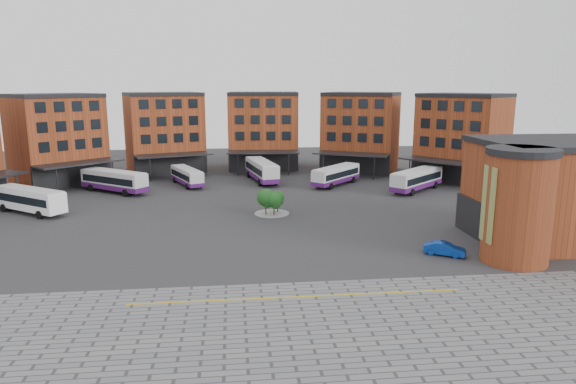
{
  "coord_description": "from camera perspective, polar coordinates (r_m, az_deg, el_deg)",
  "views": [
    {
      "loc": [
        -2.77,
        -50.88,
        16.26
      ],
      "look_at": [
        3.46,
        6.4,
        4.0
      ],
      "focal_mm": 32.0,
      "sensor_mm": 36.0,
      "label": 1
    }
  ],
  "objects": [
    {
      "name": "bus_e",
      "position": [
        83.46,
        5.37,
        1.89
      ],
      "size": [
        9.29,
        9.71,
        3.08
      ],
      "rotation": [
        0.0,
        0.0,
        -0.75
      ],
      "color": "silver",
      "rests_on": "ground"
    },
    {
      "name": "blue_car",
      "position": [
        51.89,
        17.01,
        -6.05
      ],
      "size": [
        4.03,
        3.19,
        1.28
      ],
      "primitive_type": "imported",
      "rotation": [
        0.0,
        0.0,
        1.02
      ],
      "color": "#0B349A",
      "rests_on": "ground"
    },
    {
      "name": "main_building",
      "position": [
        89.61,
        -7.5,
        6.13
      ],
      "size": [
        94.14,
        42.48,
        14.6
      ],
      "color": "brown",
      "rests_on": "ground"
    },
    {
      "name": "east_building",
      "position": [
        58.29,
        26.62,
        -0.12
      ],
      "size": [
        17.4,
        15.4,
        10.6
      ],
      "color": "brown",
      "rests_on": "ground"
    },
    {
      "name": "paving_zone",
      "position": [
        33.48,
        2.91,
        -17.05
      ],
      "size": [
        50.0,
        22.0,
        0.02
      ],
      "primitive_type": "cube",
      "color": "slate",
      "rests_on": "ground"
    },
    {
      "name": "bus_c",
      "position": [
        84.53,
        -11.17,
        1.74
      ],
      "size": [
        6.07,
        10.08,
        2.81
      ],
      "rotation": [
        0.0,
        0.0,
        0.41
      ],
      "color": "silver",
      "rests_on": "ground"
    },
    {
      "name": "bus_d",
      "position": [
        86.5,
        -2.95,
        2.44
      ],
      "size": [
        5.18,
        12.71,
        3.49
      ],
      "rotation": [
        0.0,
        0.0,
        0.19
      ],
      "color": "silver",
      "rests_on": "ground"
    },
    {
      "name": "bus_f",
      "position": [
        81.17,
        14.12,
        1.38
      ],
      "size": [
        10.5,
        9.82,
        3.3
      ],
      "rotation": [
        0.0,
        0.0,
        -0.84
      ],
      "color": "silver",
      "rests_on": "ground"
    },
    {
      "name": "bus_a",
      "position": [
        72.9,
        -26.82,
        -0.66
      ],
      "size": [
        10.71,
        8.76,
        3.21
      ],
      "rotation": [
        0.0,
        0.0,
        0.94
      ],
      "color": "white",
      "rests_on": "ground"
    },
    {
      "name": "bus_b",
      "position": [
        81.88,
        -18.77,
        1.2
      ],
      "size": [
        11.07,
        9.26,
        3.33
      ],
      "rotation": [
        0.0,
        0.0,
        0.93
      ],
      "color": "silver",
      "rests_on": "ground"
    },
    {
      "name": "tree_island",
      "position": [
        64.22,
        -1.87,
        -0.92
      ],
      "size": [
        4.4,
        4.4,
        3.4
      ],
      "color": "gray",
      "rests_on": "ground"
    },
    {
      "name": "yellow_line",
      "position": [
        40.57,
        1.09,
        -11.57
      ],
      "size": [
        26.0,
        0.15,
        0.02
      ],
      "primitive_type": "cube",
      "color": "gold",
      "rests_on": "paving_zone"
    },
    {
      "name": "ground",
      "position": [
        53.49,
        -2.96,
        -5.7
      ],
      "size": [
        160.0,
        160.0,
        0.0
      ],
      "primitive_type": "plane",
      "color": "#28282B",
      "rests_on": "ground"
    }
  ]
}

